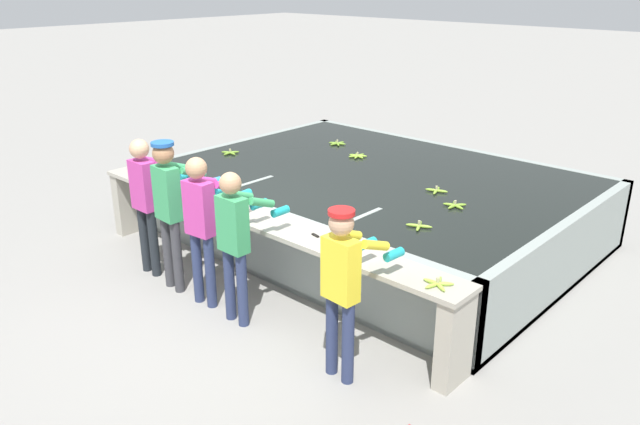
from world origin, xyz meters
The scene contains 18 objects.
ground_plane centered at (0.00, 0.00, 0.00)m, with size 80.00×80.00×0.00m, color gray.
wash_tank centered at (0.00, 2.41, 0.45)m, with size 5.39×3.93×0.92m.
work_ledge centered at (0.00, 0.23, 0.67)m, with size 5.39×0.45×0.92m.
worker_0 centered at (-1.26, -0.29, 1.00)m, with size 0.40×0.71×1.67m.
worker_1 centered at (-0.71, -0.34, 1.07)m, with size 0.43×0.73×1.74m.
worker_2 centered at (-0.17, -0.33, 1.00)m, with size 0.45×0.73×1.67m.
worker_3 centered at (0.39, -0.34, 0.98)m, with size 0.40×0.71×1.63m.
worker_4 centered at (1.81, -0.35, 0.97)m, with size 0.44×0.73×1.61m.
banana_bunch_floating_0 centered at (1.54, 1.18, 0.93)m, with size 0.27×0.27×0.08m.
banana_bunch_floating_1 centered at (1.05, 2.29, 0.93)m, with size 0.28×0.28×0.08m.
banana_bunch_floating_2 centered at (1.49, 1.98, 0.93)m, with size 0.28×0.26×0.08m.
banana_bunch_floating_3 centered at (-2.16, 1.70, 0.93)m, with size 0.27×0.27×0.08m.
banana_bunch_floating_4 centered at (-1.86, 0.82, 0.93)m, with size 0.28×0.28×0.08m.
banana_bunch_floating_5 centered at (-1.34, 3.19, 0.93)m, with size 0.27×0.28×0.08m.
banana_bunch_floating_6 centered at (-0.65, 2.84, 0.93)m, with size 0.28×0.28×0.08m.
banana_bunch_ledge_0 centered at (2.41, 0.19, 0.94)m, with size 0.27×0.28×0.08m.
knife_0 centered at (0.98, 0.26, 0.92)m, with size 0.35×0.09×0.02m.
knife_1 centered at (-1.61, 0.13, 0.92)m, with size 0.19×0.32×0.02m.
Camera 1 is at (4.87, -3.99, 3.40)m, focal length 35.00 mm.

